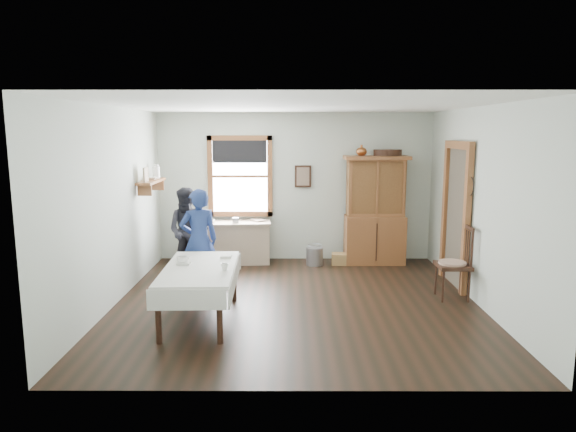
{
  "coord_description": "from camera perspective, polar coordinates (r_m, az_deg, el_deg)",
  "views": [
    {
      "loc": [
        -0.09,
        -6.89,
        2.35
      ],
      "look_at": [
        -0.12,
        0.3,
        1.17
      ],
      "focal_mm": 32.0,
      "sensor_mm": 36.0,
      "label": 1
    }
  ],
  "objects": [
    {
      "name": "table_cup_b",
      "position": [
        6.31,
        -7.06,
        -5.65
      ],
      "size": [
        0.12,
        0.12,
        0.09
      ],
      "primitive_type": "imported",
      "rotation": [
        0.0,
        0.0,
        0.44
      ],
      "color": "white",
      "rests_on": "dining_table"
    },
    {
      "name": "table_cup_a",
      "position": [
        6.69,
        -11.62,
        -4.83
      ],
      "size": [
        0.16,
        0.16,
        0.11
      ],
      "primitive_type": "imported",
      "rotation": [
        0.0,
        0.0,
        -0.2
      ],
      "color": "white",
      "rests_on": "dining_table"
    },
    {
      "name": "counter_bowl",
      "position": [
        9.24,
        -8.67,
        -0.56
      ],
      "size": [
        0.19,
        0.19,
        0.06
      ],
      "primitive_type": "imported",
      "rotation": [
        0.0,
        0.0,
        -0.06
      ],
      "color": "white",
      "rests_on": "work_counter"
    },
    {
      "name": "shelf_bowl",
      "position": [
        8.77,
        -14.89,
        4.08
      ],
      "size": [
        0.22,
        0.22,
        0.05
      ],
      "primitive_type": "imported",
      "color": "white",
      "rests_on": "wall_shelf"
    },
    {
      "name": "figure_dark",
      "position": [
        8.68,
        -10.98,
        -2.02
      ],
      "size": [
        0.7,
        0.57,
        1.34
      ],
      "primitive_type": "imported",
      "rotation": [
        0.0,
        0.0,
        -0.09
      ],
      "color": "black",
      "rests_on": "room"
    },
    {
      "name": "doorway",
      "position": [
        8.24,
        18.22,
        0.55
      ],
      "size": [
        0.09,
        1.14,
        2.22
      ],
      "color": "#4D4437",
      "rests_on": "room"
    },
    {
      "name": "counter_book",
      "position": [
        9.28,
        -3.91,
        -0.54
      ],
      "size": [
        0.27,
        0.28,
        0.02
      ],
      "primitive_type": "imported",
      "rotation": [
        0.0,
        0.0,
        0.61
      ],
      "color": "#7D6553",
      "rests_on": "work_counter"
    },
    {
      "name": "woman_blue",
      "position": [
        7.7,
        -9.86,
        -3.12
      ],
      "size": [
        0.61,
        0.5,
        1.43
      ],
      "primitive_type": "imported",
      "rotation": [
        0.0,
        0.0,
        3.5
      ],
      "color": "navy",
      "rests_on": "room"
    },
    {
      "name": "window",
      "position": [
        9.43,
        -5.35,
        4.89
      ],
      "size": [
        1.18,
        0.07,
        1.48
      ],
      "color": "white",
      "rests_on": "room"
    },
    {
      "name": "wicker_basket",
      "position": [
        9.29,
        5.92,
        -4.77
      ],
      "size": [
        0.35,
        0.26,
        0.2
      ],
      "primitive_type": "cube",
      "rotation": [
        0.0,
        0.0,
        -0.07
      ],
      "color": "olive",
      "rests_on": "room"
    },
    {
      "name": "room",
      "position": [
        6.96,
        0.95,
        1.05
      ],
      "size": [
        5.01,
        5.01,
        2.7
      ],
      "color": "black",
      "rests_on": "ground"
    },
    {
      "name": "table_bowl",
      "position": [
        6.9,
        -11.55,
        -4.62
      ],
      "size": [
        0.24,
        0.24,
        0.05
      ],
      "primitive_type": "imported",
      "rotation": [
        0.0,
        0.0,
        0.21
      ],
      "color": "white",
      "rests_on": "dining_table"
    },
    {
      "name": "wall_shelf",
      "position": [
        8.76,
        -14.9,
        3.91
      ],
      "size": [
        0.24,
        1.0,
        0.44
      ],
      "color": "#99572F",
      "rests_on": "room"
    },
    {
      "name": "china_hutch",
      "position": [
        9.31,
        9.66,
        0.64
      ],
      "size": [
        1.15,
        0.56,
        1.94
      ],
      "primitive_type": "cube",
      "rotation": [
        0.0,
        0.0,
        0.02
      ],
      "color": "#99572F",
      "rests_on": "room"
    },
    {
      "name": "spindle_chair",
      "position": [
        7.66,
        17.87,
        -4.89
      ],
      "size": [
        0.49,
        0.49,
        1.06
      ],
      "primitive_type": "cube",
      "rotation": [
        0.0,
        0.0,
        0.0
      ],
      "color": "#361C12",
      "rests_on": "room"
    },
    {
      "name": "framed_picture",
      "position": [
        9.39,
        1.68,
        4.42
      ],
      "size": [
        0.3,
        0.04,
        0.4
      ],
      "primitive_type": "cube",
      "color": "#361C12",
      "rests_on": "room"
    },
    {
      "name": "pail",
      "position": [
        9.2,
        2.97,
        -4.47
      ],
      "size": [
        0.33,
        0.33,
        0.32
      ],
      "primitive_type": "cube",
      "rotation": [
        0.0,
        0.0,
        -0.12
      ],
      "color": "gray",
      "rests_on": "room"
    },
    {
      "name": "work_counter",
      "position": [
        9.33,
        -6.03,
        -2.95
      ],
      "size": [
        1.35,
        0.6,
        0.75
      ],
      "primitive_type": "cube",
      "rotation": [
        0.0,
        0.0,
        0.08
      ],
      "color": "tan",
      "rests_on": "room"
    },
    {
      "name": "dining_table",
      "position": [
        6.62,
        -9.71,
        -8.48
      ],
      "size": [
        0.96,
        1.74,
        0.69
      ],
      "primitive_type": "cube",
      "rotation": [
        0.0,
        0.0,
        0.03
      ],
      "color": "silver",
      "rests_on": "room"
    },
    {
      "name": "rug_beater",
      "position": [
        7.65,
        19.65,
        4.04
      ],
      "size": [
        0.01,
        0.27,
        0.27
      ],
      "primitive_type": "torus",
      "rotation": [
        0.0,
        1.57,
        0.0
      ],
      "color": "black",
      "rests_on": "room"
    }
  ]
}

